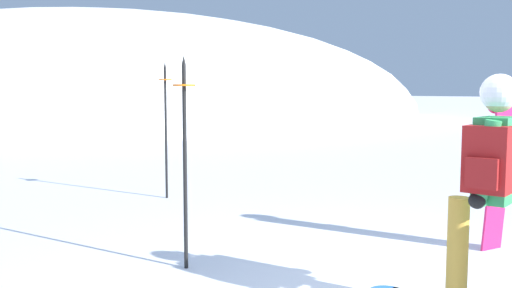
{
  "coord_description": "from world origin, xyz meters",
  "views": [
    {
      "loc": [
        -2.9,
        -2.82,
        1.59
      ],
      "look_at": [
        0.13,
        2.62,
        1.0
      ],
      "focal_mm": 38.6,
      "sensor_mm": 36.0,
      "label": 1
    }
  ],
  "objects_px": {
    "spare_snowboard": "(498,168)",
    "piste_marker_near": "(166,121)",
    "snowboarder_main": "(494,191)",
    "piste_marker_far": "(185,148)"
  },
  "relations": [
    {
      "from": "piste_marker_near",
      "to": "piste_marker_far",
      "type": "height_order",
      "value": "piste_marker_near"
    },
    {
      "from": "spare_snowboard",
      "to": "piste_marker_far",
      "type": "relative_size",
      "value": 0.87
    },
    {
      "from": "snowboarder_main",
      "to": "spare_snowboard",
      "type": "xyz_separation_m",
      "value": [
        1.53,
        1.13,
        -0.08
      ]
    },
    {
      "from": "snowboarder_main",
      "to": "piste_marker_far",
      "type": "distance_m",
      "value": 2.54
    },
    {
      "from": "spare_snowboard",
      "to": "piste_marker_near",
      "type": "distance_m",
      "value": 4.66
    },
    {
      "from": "piste_marker_far",
      "to": "spare_snowboard",
      "type": "bearing_deg",
      "value": -18.74
    },
    {
      "from": "spare_snowboard",
      "to": "piste_marker_far",
      "type": "height_order",
      "value": "piste_marker_far"
    },
    {
      "from": "spare_snowboard",
      "to": "piste_marker_far",
      "type": "xyz_separation_m",
      "value": [
        -2.93,
        0.99,
        0.25
      ]
    },
    {
      "from": "snowboarder_main",
      "to": "spare_snowboard",
      "type": "relative_size",
      "value": 1.05
    },
    {
      "from": "spare_snowboard",
      "to": "piste_marker_near",
      "type": "bearing_deg",
      "value": 114.6
    }
  ]
}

